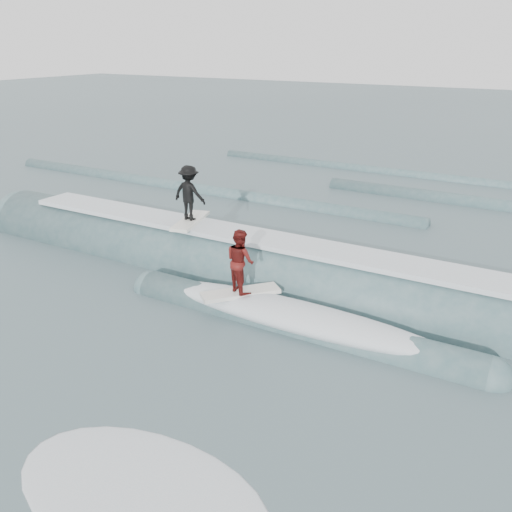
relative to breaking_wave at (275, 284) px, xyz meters
The scene contains 6 objects.
ground 6.46m from the breaking_wave, 91.68° to the right, with size 160.00×160.00×0.00m, color #3C5158.
breaking_wave is the anchor object (origin of this frame).
surfer_black 3.77m from the breaking_wave, behind, with size 1.08×2.07×1.76m.
surfer_red 2.35m from the breaking_wave, 88.12° to the right, with size 1.71×1.88×1.73m.
whitewater 7.19m from the breaking_wave, 95.48° to the right, with size 16.21×4.70×0.10m.
far_swells 11.20m from the breaking_wave, 88.33° to the left, with size 38.42×8.65×0.80m.
Camera 1 is at (7.27, -6.62, 6.57)m, focal length 40.00 mm.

